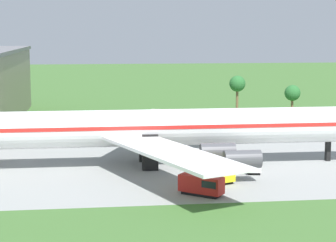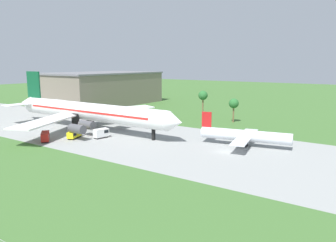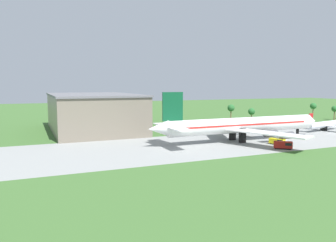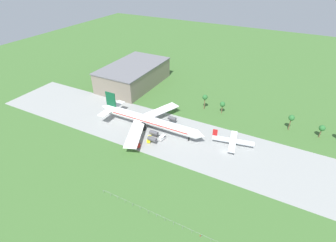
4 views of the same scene
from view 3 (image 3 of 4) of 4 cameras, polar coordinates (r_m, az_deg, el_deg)
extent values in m
plane|color=#3D662D|center=(159.48, 27.21, -1.93)|extent=(600.00, 600.00, 0.00)
cube|color=gray|center=(159.48, 27.21, -1.93)|extent=(320.00, 44.00, 0.02)
cylinder|color=white|center=(125.67, 13.18, -0.67)|extent=(62.34, 5.69, 5.69)
cone|color=white|center=(147.88, 23.69, -0.01)|extent=(4.56, 5.58, 5.58)
cone|color=white|center=(108.80, -1.72, -1.35)|extent=(7.12, 5.41, 5.41)
cube|color=red|center=(125.62, 13.19, -0.48)|extent=(52.99, 5.81, 0.57)
cube|color=#0F4C2D|center=(110.10, 0.82, 2.54)|extent=(7.40, 0.50, 9.68)
cube|color=white|center=(110.65, 0.68, -0.99)|extent=(5.12, 22.78, 0.30)
cube|color=white|center=(113.67, 16.78, -2.01)|extent=(17.57, 29.28, 0.44)
cube|color=white|center=(136.60, 9.08, -0.45)|extent=(17.57, 29.28, 0.44)
cylinder|color=#4C4C51|center=(124.74, 17.42, -2.09)|extent=(5.12, 2.56, 2.56)
cylinder|color=#4C4C51|center=(122.08, 19.98, -2.36)|extent=(5.12, 2.56, 2.56)
cylinder|color=#4C4C51|center=(135.29, 13.66, -1.34)|extent=(5.12, 2.56, 2.56)
cylinder|color=#4C4C51|center=(141.19, 13.03, -1.01)|extent=(5.12, 2.56, 2.56)
cube|color=black|center=(143.07, 21.63, -1.45)|extent=(0.70, 0.90, 5.46)
cube|color=black|center=(121.78, 12.83, -2.45)|extent=(2.40, 1.20, 5.46)
cube|color=black|center=(126.84, 11.17, -2.06)|extent=(2.40, 1.20, 5.46)
cylinder|color=silver|center=(165.93, 25.53, -0.57)|extent=(23.57, 7.33, 2.99)
cube|color=red|center=(156.60, 23.63, 0.46)|extent=(2.69, 0.74, 4.18)
cube|color=silver|center=(165.96, 25.53, -0.67)|extent=(7.47, 21.38, 0.24)
cube|color=black|center=(166.09, 25.51, -1.05)|extent=(1.68, 2.87, 2.84)
cube|color=black|center=(129.05, 19.13, -3.29)|extent=(2.36, 3.92, 0.40)
cube|color=white|center=(128.84, 19.15, -2.69)|extent=(2.66, 4.59, 2.35)
cube|color=black|center=(129.77, 18.87, -2.46)|extent=(2.25, 1.82, 0.90)
cube|color=black|center=(113.96, 19.37, -4.54)|extent=(4.99, 4.49, 0.40)
cube|color=#B21E19|center=(113.73, 19.39, -3.91)|extent=(5.80, 5.19, 2.16)
cube|color=black|center=(113.80, 20.20, -3.77)|extent=(2.86, 2.86, 0.90)
cube|color=black|center=(121.58, 18.43, -3.84)|extent=(3.38, 4.91, 0.40)
cube|color=yellow|center=(121.40, 18.45, -3.34)|extent=(3.86, 5.73, 1.74)
cube|color=black|center=(120.72, 19.08, -3.29)|extent=(2.60, 2.51, 0.90)
cube|color=slate|center=(154.41, -12.92, 1.35)|extent=(36.00, 60.00, 16.02)
cube|color=slate|center=(153.93, -13.00, 4.47)|extent=(36.72, 61.20, 0.80)
cylinder|color=brown|center=(169.63, 10.89, 0.59)|extent=(0.56, 0.56, 8.69)
sphere|color=#28662D|center=(169.22, 10.92, 2.26)|extent=(3.60, 3.60, 3.60)
cylinder|color=brown|center=(177.20, 14.31, 0.39)|extent=(0.56, 0.56, 6.45)
sphere|color=#28662D|center=(176.85, 14.34, 1.62)|extent=(3.60, 3.60, 3.60)
cylinder|color=brown|center=(206.27, 23.91, 1.10)|extent=(0.56, 0.56, 8.21)
sphere|color=#28662D|center=(205.93, 23.97, 2.40)|extent=(3.60, 3.60, 3.60)
cylinder|color=brown|center=(219.28, 26.98, 0.96)|extent=(0.56, 0.56, 6.15)
sphere|color=#28662D|center=(219.01, 27.03, 1.92)|extent=(3.60, 3.60, 3.60)
camera|label=1|loc=(62.97, 60.16, 3.07)|focal=65.00mm
camera|label=2|loc=(157.42, 56.72, 3.68)|focal=35.00mm
camera|label=4|loc=(164.60, 75.59, 27.61)|focal=28.00mm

